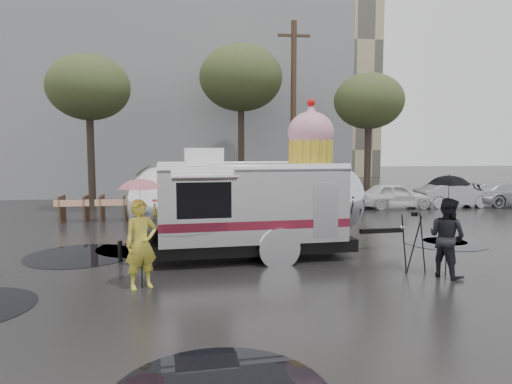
{
  "coord_description": "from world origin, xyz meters",
  "views": [
    {
      "loc": [
        -2.39,
        -8.37,
        2.83
      ],
      "look_at": [
        -0.8,
        3.41,
        1.69
      ],
      "focal_mm": 32.0,
      "sensor_mm": 36.0,
      "label": 1
    }
  ],
  "objects": [
    {
      "name": "ground",
      "position": [
        0.0,
        0.0,
        0.0
      ],
      "size": [
        120.0,
        120.0,
        0.0
      ],
      "primitive_type": "plane",
      "color": "black",
      "rests_on": "ground"
    },
    {
      "name": "puddles",
      "position": [
        -2.41,
        2.08,
        0.01
      ],
      "size": [
        14.01,
        10.75,
        0.01
      ],
      "color": "black",
      "rests_on": "ground"
    },
    {
      "name": "grey_building",
      "position": [
        -4.0,
        24.0,
        6.5
      ],
      "size": [
        22.0,
        12.0,
        13.0
      ],
      "primitive_type": "cube",
      "color": "slate",
      "rests_on": "ground"
    },
    {
      "name": "utility_pole",
      "position": [
        2.5,
        14.0,
        4.62
      ],
      "size": [
        1.6,
        0.28,
        9.0
      ],
      "color": "#473323",
      "rests_on": "ground"
    },
    {
      "name": "tree_left",
      "position": [
        -7.0,
        13.0,
        5.48
      ],
      "size": [
        3.64,
        3.64,
        6.95
      ],
      "color": "#382D26",
      "rests_on": "ground"
    },
    {
      "name": "tree_mid",
      "position": [
        0.0,
        15.0,
        6.34
      ],
      "size": [
        4.2,
        4.2,
        8.03
      ],
      "color": "#382D26",
      "rests_on": "ground"
    },
    {
      "name": "tree_right",
      "position": [
        6.0,
        13.0,
        5.06
      ],
      "size": [
        3.36,
        3.36,
        6.42
      ],
      "color": "#382D26",
      "rests_on": "ground"
    },
    {
      "name": "barricade_row",
      "position": [
        -5.55,
        9.96,
        0.52
      ],
      "size": [
        4.3,
        0.8,
        1.0
      ],
      "color": "#473323",
      "rests_on": "ground"
    },
    {
      "name": "parked_cars",
      "position": [
        11.78,
        12.0,
        0.72
      ],
      "size": [
        13.2,
        1.9,
        1.5
      ],
      "color": "silver",
      "rests_on": "ground"
    },
    {
      "name": "airstream_trailer",
      "position": [
        -0.9,
        3.41,
        1.48
      ],
      "size": [
        7.83,
        3.3,
        4.22
      ],
      "rotation": [
        0.0,
        0.0,
        0.07
      ],
      "color": "silver",
      "rests_on": "ground"
    },
    {
      "name": "person_left",
      "position": [
        -3.47,
        0.9,
        0.91
      ],
      "size": [
        0.78,
        0.68,
        1.81
      ],
      "primitive_type": "imported",
      "rotation": [
        0.0,
        0.0,
        0.46
      ],
      "color": "gold",
      "rests_on": "ground"
    },
    {
      "name": "umbrella_pink",
      "position": [
        -3.47,
        0.9,
        1.91
      ],
      "size": [
        1.05,
        1.05,
        2.26
      ],
      "color": "pink",
      "rests_on": "ground"
    },
    {
      "name": "person_right",
      "position": [
        3.1,
        0.87,
        0.88
      ],
      "size": [
        0.79,
        0.96,
        1.75
      ],
      "primitive_type": "imported",
      "rotation": [
        0.0,
        0.0,
        2.03
      ],
      "color": "black",
      "rests_on": "ground"
    },
    {
      "name": "umbrella_black",
      "position": [
        3.1,
        0.87,
        1.91
      ],
      "size": [
        1.07,
        1.07,
        2.28
      ],
      "color": "black",
      "rests_on": "ground"
    },
    {
      "name": "tripod",
      "position": [
        2.56,
        1.33,
        0.81
      ],
      "size": [
        0.53,
        0.58,
        1.39
      ],
      "rotation": [
        0.0,
        0.0,
        0.1
      ],
      "color": "black",
      "rests_on": "ground"
    }
  ]
}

